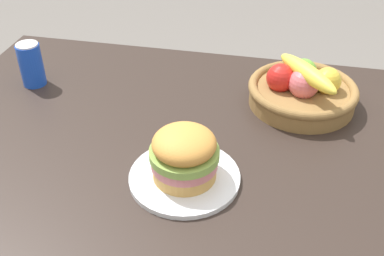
{
  "coord_description": "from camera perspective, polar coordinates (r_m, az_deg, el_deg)",
  "views": [
    {
      "loc": [
        0.18,
        -0.89,
        1.44
      ],
      "look_at": [
        0.0,
        -0.05,
        0.81
      ],
      "focal_mm": 43.48,
      "sensor_mm": 36.0,
      "label": 1
    }
  ],
  "objects": [
    {
      "name": "plate",
      "position": [
        1.02,
        -0.92,
        -6.05
      ],
      "size": [
        0.24,
        0.24,
        0.01
      ],
      "primitive_type": "cylinder",
      "color": "white",
      "rests_on": "dining_table"
    },
    {
      "name": "dining_table",
      "position": [
        1.21,
        0.26,
        -4.89
      ],
      "size": [
        1.4,
        0.9,
        0.75
      ],
      "color": "#2D231E",
      "rests_on": "ground_plane"
    },
    {
      "name": "fruit_basket",
      "position": [
        1.27,
        13.4,
        4.62
      ],
      "size": [
        0.29,
        0.29,
        0.13
      ],
      "color": "olive",
      "rests_on": "dining_table"
    },
    {
      "name": "soda_can",
      "position": [
        1.4,
        -19.13,
        7.38
      ],
      "size": [
        0.07,
        0.07,
        0.13
      ],
      "color": "blue",
      "rests_on": "dining_table"
    },
    {
      "name": "sandwich",
      "position": [
        0.98,
        -0.95,
        -3.24
      ],
      "size": [
        0.15,
        0.15,
        0.12
      ],
      "color": "tan",
      "rests_on": "plate"
    }
  ]
}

